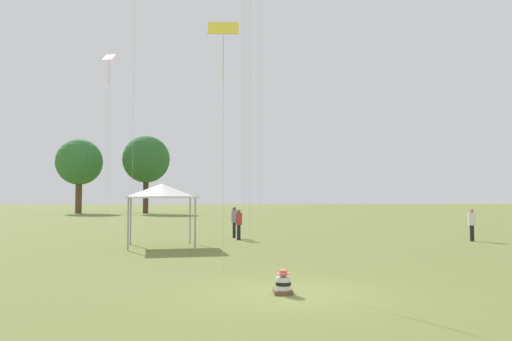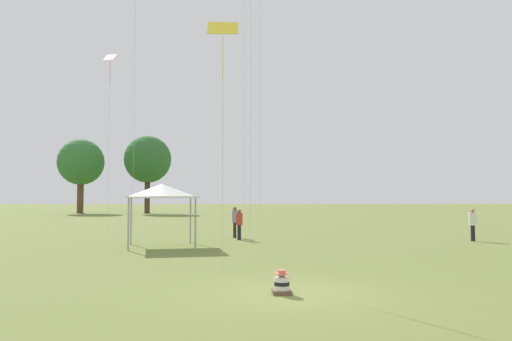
{
  "view_description": "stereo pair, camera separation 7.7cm",
  "coord_description": "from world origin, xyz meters",
  "px_view_note": "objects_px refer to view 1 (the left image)",
  "views": [
    {
      "loc": [
        -2.08,
        -11.33,
        2.2
      ],
      "look_at": [
        -0.08,
        7.82,
        3.23
      ],
      "focal_mm": 35.0,
      "sensor_mm": 36.0,
      "label": 1
    },
    {
      "loc": [
        -2.0,
        -11.34,
        2.2
      ],
      "look_at": [
        -0.08,
        7.82,
        3.23
      ],
      "focal_mm": 35.0,
      "sensor_mm": 36.0,
      "label": 2
    }
  ],
  "objects_px": {
    "person_standing_0": "(234,219)",
    "kite_0": "(223,34)",
    "person_standing_1": "(239,222)",
    "seated_toddler": "(283,284)",
    "kite_5": "(109,66)",
    "distant_tree_0": "(79,162)",
    "distant_tree_1": "(146,160)",
    "person_standing_2": "(472,222)",
    "canopy_tent": "(162,191)"
  },
  "relations": [
    {
      "from": "person_standing_0",
      "to": "kite_0",
      "type": "bearing_deg",
      "value": -40.4
    },
    {
      "from": "person_standing_0",
      "to": "person_standing_1",
      "type": "xyz_separation_m",
      "value": [
        0.15,
        -1.39,
        -0.08
      ]
    },
    {
      "from": "seated_toddler",
      "to": "kite_5",
      "type": "xyz_separation_m",
      "value": [
        -8.34,
        23.3,
        10.96
      ]
    },
    {
      "from": "person_standing_0",
      "to": "distant_tree_0",
      "type": "xyz_separation_m",
      "value": [
        -18.68,
        43.16,
        5.94
      ]
    },
    {
      "from": "kite_0",
      "to": "distant_tree_1",
      "type": "distance_m",
      "value": 53.84
    },
    {
      "from": "distant_tree_1",
      "to": "person_standing_2",
      "type": "bearing_deg",
      "value": -64.71
    },
    {
      "from": "canopy_tent",
      "to": "kite_5",
      "type": "relative_size",
      "value": 0.28
    },
    {
      "from": "seated_toddler",
      "to": "person_standing_0",
      "type": "distance_m",
      "value": 15.81
    },
    {
      "from": "person_standing_2",
      "to": "distant_tree_0",
      "type": "height_order",
      "value": "distant_tree_0"
    },
    {
      "from": "seated_toddler",
      "to": "kite_0",
      "type": "height_order",
      "value": "kite_0"
    },
    {
      "from": "seated_toddler",
      "to": "person_standing_2",
      "type": "relative_size",
      "value": 0.35
    },
    {
      "from": "canopy_tent",
      "to": "distant_tree_0",
      "type": "distance_m",
      "value": 50.27
    },
    {
      "from": "kite_0",
      "to": "kite_5",
      "type": "distance_m",
      "value": 20.69
    },
    {
      "from": "person_standing_0",
      "to": "distant_tree_0",
      "type": "relative_size",
      "value": 0.17
    },
    {
      "from": "seated_toddler",
      "to": "canopy_tent",
      "type": "xyz_separation_m",
      "value": [
        -3.68,
        11.23,
        2.24
      ]
    },
    {
      "from": "person_standing_1",
      "to": "person_standing_2",
      "type": "xyz_separation_m",
      "value": [
        11.58,
        -1.89,
        0.02
      ]
    },
    {
      "from": "seated_toddler",
      "to": "kite_0",
      "type": "xyz_separation_m",
      "value": [
        -1.22,
        4.26,
        7.15
      ]
    },
    {
      "from": "seated_toddler",
      "to": "distant_tree_0",
      "type": "height_order",
      "value": "distant_tree_0"
    },
    {
      "from": "person_standing_0",
      "to": "kite_0",
      "type": "xyz_separation_m",
      "value": [
        -1.05,
        -11.54,
        6.35
      ]
    },
    {
      "from": "person_standing_1",
      "to": "kite_0",
      "type": "height_order",
      "value": "kite_0"
    },
    {
      "from": "seated_toddler",
      "to": "person_standing_1",
      "type": "height_order",
      "value": "person_standing_1"
    },
    {
      "from": "person_standing_0",
      "to": "distant_tree_0",
      "type": "bearing_deg",
      "value": 168.22
    },
    {
      "from": "person_standing_2",
      "to": "kite_0",
      "type": "height_order",
      "value": "kite_0"
    },
    {
      "from": "seated_toddler",
      "to": "person_standing_0",
      "type": "height_order",
      "value": "person_standing_0"
    },
    {
      "from": "person_standing_0",
      "to": "canopy_tent",
      "type": "xyz_separation_m",
      "value": [
        -3.52,
        -4.56,
        1.44
      ]
    },
    {
      "from": "kite_0",
      "to": "distant_tree_1",
      "type": "bearing_deg",
      "value": 147.48
    },
    {
      "from": "person_standing_1",
      "to": "person_standing_2",
      "type": "bearing_deg",
      "value": -164.3
    },
    {
      "from": "seated_toddler",
      "to": "person_standing_1",
      "type": "xyz_separation_m",
      "value": [
        -0.01,
        14.4,
        0.72
      ]
    },
    {
      "from": "person_standing_0",
      "to": "kite_5",
      "type": "height_order",
      "value": "kite_5"
    },
    {
      "from": "person_standing_2",
      "to": "distant_tree_0",
      "type": "relative_size",
      "value": 0.16
    },
    {
      "from": "person_standing_2",
      "to": "canopy_tent",
      "type": "relative_size",
      "value": 0.48
    },
    {
      "from": "person_standing_1",
      "to": "person_standing_2",
      "type": "distance_m",
      "value": 11.73
    },
    {
      "from": "seated_toddler",
      "to": "kite_0",
      "type": "relative_size",
      "value": 0.07
    },
    {
      "from": "kite_0",
      "to": "person_standing_1",
      "type": "bearing_deg",
      "value": 131.69
    },
    {
      "from": "distant_tree_1",
      "to": "seated_toddler",
      "type": "bearing_deg",
      "value": -80.45
    },
    {
      "from": "distant_tree_1",
      "to": "kite_0",
      "type": "bearing_deg",
      "value": -80.98
    },
    {
      "from": "person_standing_1",
      "to": "canopy_tent",
      "type": "relative_size",
      "value": 0.47
    },
    {
      "from": "seated_toddler",
      "to": "distant_tree_0",
      "type": "bearing_deg",
      "value": 110.67
    },
    {
      "from": "person_standing_0",
      "to": "distant_tree_1",
      "type": "bearing_deg",
      "value": 157.66
    },
    {
      "from": "seated_toddler",
      "to": "person_standing_1",
      "type": "relative_size",
      "value": 0.35
    },
    {
      "from": "person_standing_2",
      "to": "kite_0",
      "type": "relative_size",
      "value": 0.2
    },
    {
      "from": "canopy_tent",
      "to": "kite_5",
      "type": "distance_m",
      "value": 15.6
    },
    {
      "from": "person_standing_0",
      "to": "person_standing_1",
      "type": "relative_size",
      "value": 1.07
    },
    {
      "from": "kite_5",
      "to": "person_standing_2",
      "type": "bearing_deg",
      "value": 35.18
    },
    {
      "from": "distant_tree_0",
      "to": "distant_tree_1",
      "type": "height_order",
      "value": "distant_tree_1"
    },
    {
      "from": "distant_tree_0",
      "to": "distant_tree_1",
      "type": "distance_m",
      "value": 9.31
    },
    {
      "from": "canopy_tent",
      "to": "seated_toddler",
      "type": "bearing_deg",
      "value": -71.85
    },
    {
      "from": "canopy_tent",
      "to": "kite_5",
      "type": "bearing_deg",
      "value": 111.09
    },
    {
      "from": "person_standing_1",
      "to": "kite_0",
      "type": "xyz_separation_m",
      "value": [
        -1.2,
        -10.15,
        6.43
      ]
    },
    {
      "from": "person_standing_2",
      "to": "distant_tree_0",
      "type": "xyz_separation_m",
      "value": [
        -30.41,
        46.44,
        6.0
      ]
    }
  ]
}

